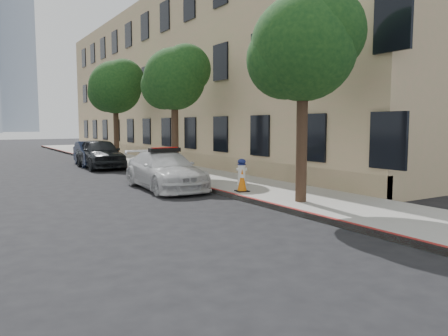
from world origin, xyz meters
TOP-DOWN VIEW (x-y plane):
  - ground at (0.00, 0.00)m, footprint 120.00×120.00m
  - sidewalk at (3.60, 10.00)m, footprint 3.20×50.00m
  - curb_strip at (2.06, 10.00)m, footprint 0.12×50.00m
  - building at (9.20, 15.00)m, footprint 8.00×36.00m
  - tower_right at (9.00, 135.00)m, footprint 14.00×14.00m
  - tree_near at (2.93, -2.01)m, footprint 2.92×2.82m
  - tree_mid at (2.93, 5.99)m, footprint 2.77×2.64m
  - tree_far at (2.93, 13.99)m, footprint 3.10×3.00m
  - police_car at (1.10, 3.01)m, footprint 2.02×4.56m
  - parked_car_mid at (1.20, 11.42)m, footprint 1.91×4.49m
  - parked_car_far at (1.20, 13.01)m, footprint 1.68×4.09m
  - fire_hydrant at (3.36, 1.59)m, footprint 0.38×0.35m
  - traffic_cone at (2.52, 0.30)m, footprint 0.43×0.43m

SIDE VIEW (x-z plane):
  - ground at x=0.00m, z-range 0.00..0.00m
  - sidewalk at x=3.60m, z-range 0.00..0.15m
  - curb_strip at x=2.06m, z-range 0.00..0.15m
  - traffic_cone at x=2.52m, z-range 0.15..0.86m
  - fire_hydrant at x=3.36m, z-range 0.14..1.04m
  - police_car at x=1.10m, z-range -0.07..1.38m
  - parked_car_far at x=1.20m, z-range 0.00..1.32m
  - parked_car_mid at x=1.20m, z-range 0.00..1.51m
  - tree_mid at x=2.93m, z-range 1.45..6.88m
  - tree_near at x=2.93m, z-range 1.46..7.08m
  - tree_far at x=2.93m, z-range 1.48..7.29m
  - building at x=9.20m, z-range 0.00..10.00m
  - tower_right at x=9.00m, z-range 0.00..44.00m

